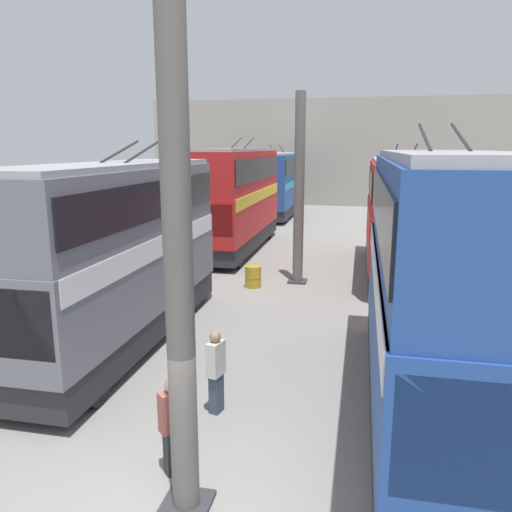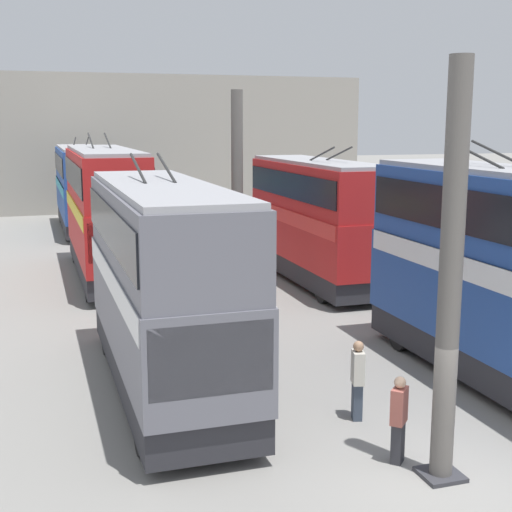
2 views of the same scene
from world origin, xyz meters
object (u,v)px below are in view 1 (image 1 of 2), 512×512
(person_aisle_midway, at_px, (216,369))
(person_aisle_foreground, at_px, (173,424))
(bus_right_mid, at_px, (237,193))
(bus_right_far, at_px, (280,181))
(bus_left_far, at_px, (399,210))
(bus_right_near, at_px, (117,244))
(bus_left_near, at_px, (441,274))
(oil_drum, at_px, (253,277))

(person_aisle_midway, relative_size, person_aisle_foreground, 1.04)
(bus_right_mid, height_order, bus_right_far, bus_right_mid)
(bus_left_far, bearing_deg, bus_right_far, 24.74)
(bus_right_near, height_order, bus_right_mid, bus_right_mid)
(bus_left_near, height_order, person_aisle_midway, bus_left_near)
(bus_right_near, distance_m, bus_right_mid, 13.41)
(bus_right_mid, bearing_deg, bus_left_near, -152.95)
(bus_left_near, xyz_separation_m, oil_drum, (8.75, 5.65, -2.61))
(bus_left_near, bearing_deg, bus_left_far, -0.00)
(bus_left_near, bearing_deg, bus_right_near, 73.89)
(bus_left_far, xyz_separation_m, person_aisle_midway, (-13.00, 4.36, -1.85))
(person_aisle_midway, bearing_deg, bus_left_near, -155.35)
(person_aisle_foreground, height_order, oil_drum, person_aisle_foreground)
(bus_right_far, height_order, person_aisle_midway, bus_right_far)
(bus_left_far, bearing_deg, person_aisle_midway, 161.45)
(person_aisle_foreground, bearing_deg, bus_right_mid, -34.82)
(bus_right_mid, bearing_deg, bus_right_far, -0.00)
(oil_drum, bearing_deg, bus_right_mid, 18.87)
(bus_right_far, height_order, person_aisle_foreground, bus_right_far)
(bus_left_near, xyz_separation_m, bus_right_far, (29.69, 8.03, -0.19))
(person_aisle_midway, bearing_deg, bus_right_mid, -62.53)
(bus_left_near, distance_m, bus_right_near, 8.36)
(bus_right_far, bearing_deg, bus_left_near, -164.86)
(bus_left_near, relative_size, bus_right_near, 1.03)
(bus_right_mid, height_order, person_aisle_foreground, bus_right_mid)
(person_aisle_foreground, distance_m, oil_drum, 11.65)
(person_aisle_midway, height_order, oil_drum, person_aisle_midway)
(bus_left_far, relative_size, oil_drum, 11.32)
(bus_right_mid, bearing_deg, person_aisle_foreground, -169.23)
(bus_left_near, height_order, person_aisle_foreground, bus_left_near)
(bus_left_far, height_order, person_aisle_foreground, bus_left_far)
(bus_left_far, distance_m, bus_right_far, 19.20)
(bus_right_mid, relative_size, person_aisle_midway, 6.03)
(bus_left_far, distance_m, bus_right_near, 12.78)
(bus_left_near, height_order, oil_drum, bus_left_near)
(bus_right_mid, xyz_separation_m, bus_right_far, (13.96, -0.00, -0.21))
(bus_right_near, distance_m, person_aisle_midway, 5.15)
(person_aisle_midway, distance_m, oil_drum, 9.60)
(bus_right_mid, distance_m, bus_right_far, 13.96)
(person_aisle_foreground, bearing_deg, bus_left_near, -103.41)
(person_aisle_foreground, bearing_deg, bus_right_far, -39.40)
(bus_left_far, height_order, person_aisle_midway, bus_left_far)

